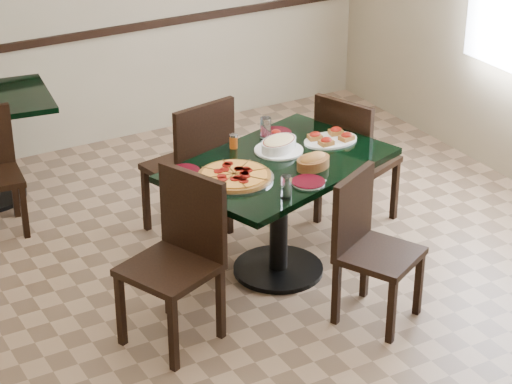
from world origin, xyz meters
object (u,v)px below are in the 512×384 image
chair_near (368,241)px  chair_left (180,250)px  lasagna_casserole (279,144)px  bruschetta_platter (331,138)px  chair_right (351,155)px  main_table (279,189)px  chair_far (194,161)px  bread_basket (313,161)px  pepperoni_pizza (234,176)px

chair_near → chair_left: size_ratio=0.91×
lasagna_casserole → bruschetta_platter: size_ratio=0.87×
chair_right → bruschetta_platter: (-0.30, -0.19, 0.25)m
chair_near → bruschetta_platter: chair_near is taller
main_table → bruschetta_platter: (0.43, 0.10, 0.21)m
chair_right → chair_far: bearing=47.8°
bread_basket → lasagna_casserole: bearing=86.4°
chair_far → lasagna_casserole: bearing=110.4°
chair_near → chair_left: chair_left is taller
chair_left → bruschetta_platter: chair_left is taller
main_table → lasagna_casserole: size_ratio=4.77×
main_table → bruschetta_platter: bearing=-4.7°
chair_right → pepperoni_pizza: chair_right is taller
chair_right → lasagna_casserole: bearing=82.2°
pepperoni_pizza → bread_basket: bearing=-11.5°
lasagna_casserole → chair_left: bearing=-177.5°
main_table → lasagna_casserole: 0.27m
chair_near → lasagna_casserole: bearing=71.1°
chair_left → bread_basket: size_ratio=3.77×
pepperoni_pizza → bruschetta_platter: bearing=12.6°
bread_basket → bruschetta_platter: size_ratio=0.70×
chair_near → chair_left: (-1.00, 0.34, 0.05)m
pepperoni_pizza → chair_left: bearing=-152.7°
bread_basket → pepperoni_pizza: bearing=154.9°
main_table → chair_left: 0.87m
bread_basket → bruschetta_platter: bread_basket is taller
main_table → chair_left: size_ratio=1.57×
pepperoni_pizza → bruschetta_platter: (0.77, 0.17, 0.01)m
chair_far → chair_left: (-0.57, -0.97, -0.01)m
main_table → bread_basket: (0.13, -0.17, 0.22)m
main_table → chair_left: chair_left is taller
chair_far → bruschetta_platter: bearing=129.5°
chair_near → pepperoni_pizza: chair_near is taller
chair_left → bread_basket: bearing=76.6°
pepperoni_pizza → bruschetta_platter: bruschetta_platter is taller
chair_left → pepperoni_pizza: bearing=95.0°
chair_far → chair_right: (0.97, -0.37, -0.02)m
chair_left → bruschetta_platter: 1.33m
chair_near → chair_far: bearing=81.0°
chair_far → lasagna_casserole: 0.66m
pepperoni_pizza → bread_basket: bread_basket is taller
chair_near → bread_basket: bearing=69.8°
chair_right → bruschetta_platter: 0.44m
main_table → lasagna_casserole: bearing=42.8°
chair_right → bread_basket: size_ratio=3.65×
chair_near → chair_right: chair_right is taller
chair_right → chair_left: size_ratio=0.97×
chair_right → bruschetta_platter: chair_right is taller
chair_far → chair_near: 1.38m
chair_near → chair_right: (0.54, 0.95, 0.03)m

